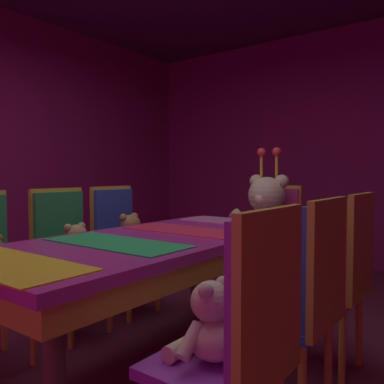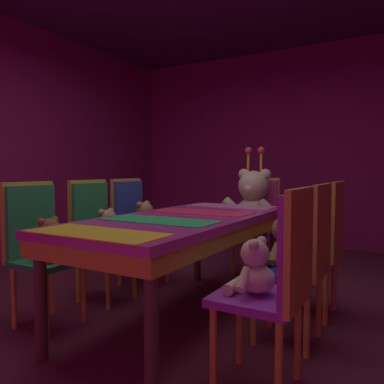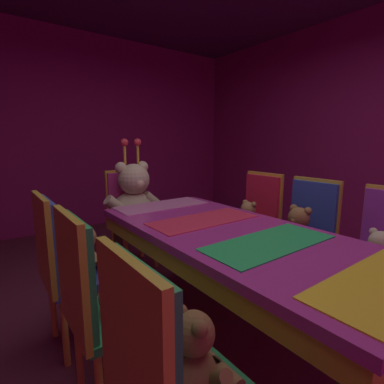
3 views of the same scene
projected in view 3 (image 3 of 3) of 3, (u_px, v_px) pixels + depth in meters
ground_plane at (230, 338)px, 1.92m from camera, size 7.90×7.90×0.00m
wall_back at (78, 132)px, 4.20m from camera, size 5.20×0.12×2.80m
banquet_table at (232, 244)px, 1.80m from camera, size 0.90×2.02×0.75m
chair_left_0 at (156, 373)px, 0.87m from camera, size 0.42×0.41×0.98m
teddy_left_0 at (194, 356)px, 0.96m from camera, size 0.24×0.31×0.29m
chair_left_1 at (91, 293)px, 1.33m from camera, size 0.42×0.41×0.98m
teddy_left_1 at (121, 286)px, 1.41m from camera, size 0.24×0.31×0.30m
chair_left_2 at (60, 258)px, 1.73m from camera, size 0.42×0.41×0.98m
teddy_left_2 at (85, 252)px, 1.81m from camera, size 0.26×0.34×0.32m
teddy_right_0 at (379, 255)px, 1.82m from camera, size 0.23×0.30×0.28m
chair_right_1 at (308, 227)px, 2.34m from camera, size 0.42×0.41×0.98m
teddy_right_1 at (298, 230)px, 2.25m from camera, size 0.27×0.35×0.33m
chair_right_2 at (258, 214)px, 2.76m from camera, size 0.42×0.41×0.98m
teddy_right_2 at (247, 218)px, 2.68m from camera, size 0.23×0.30×0.28m
throne_chair at (128, 207)px, 3.03m from camera, size 0.41×0.42×0.98m
king_teddy_bear at (135, 197)px, 2.88m from camera, size 0.66×0.51×0.84m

